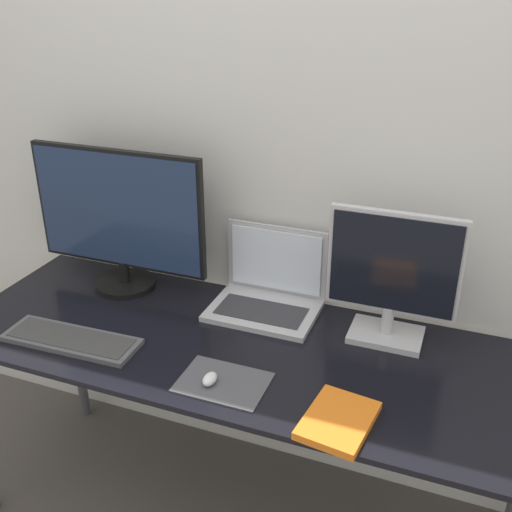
# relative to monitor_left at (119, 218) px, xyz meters

# --- Properties ---
(wall_back) EXTENTS (7.00, 0.05, 2.50)m
(wall_back) POSITION_rel_monitor_left_xyz_m (0.54, 0.20, 0.23)
(wall_back) COLOR silver
(wall_back) RESTS_ON ground_plane
(desk) EXTENTS (1.86, 0.66, 0.75)m
(desk) POSITION_rel_monitor_left_xyz_m (0.54, -0.20, -0.34)
(desk) COLOR black
(desk) RESTS_ON ground_plane
(monitor_left) EXTENTS (0.64, 0.22, 0.51)m
(monitor_left) POSITION_rel_monitor_left_xyz_m (0.00, 0.00, 0.00)
(monitor_left) COLOR black
(monitor_left) RESTS_ON desk
(monitor_right) EXTENTS (0.39, 0.16, 0.42)m
(monitor_right) POSITION_rel_monitor_left_xyz_m (0.94, -0.00, -0.05)
(monitor_right) COLOR #B2B2B7
(monitor_right) RESTS_ON desk
(laptop) EXTENTS (0.35, 0.26, 0.26)m
(laptop) POSITION_rel_monitor_left_xyz_m (0.53, 0.05, -0.20)
(laptop) COLOR #ADADB2
(laptop) RESTS_ON desk
(keyboard) EXTENTS (0.43, 0.15, 0.02)m
(keyboard) POSITION_rel_monitor_left_xyz_m (0.04, -0.38, -0.26)
(keyboard) COLOR #4C4C51
(keyboard) RESTS_ON desk
(mousepad) EXTENTS (0.25, 0.18, 0.00)m
(mousepad) POSITION_rel_monitor_left_xyz_m (0.56, -0.39, -0.26)
(mousepad) COLOR #47474C
(mousepad) RESTS_ON desk
(mouse) EXTENTS (0.04, 0.06, 0.03)m
(mouse) POSITION_rel_monitor_left_xyz_m (0.53, -0.41, -0.25)
(mouse) COLOR silver
(mouse) RESTS_ON mousepad
(book) EXTENTS (0.19, 0.23, 0.02)m
(book) POSITION_rel_monitor_left_xyz_m (0.90, -0.44, -0.25)
(book) COLOR orange
(book) RESTS_ON desk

